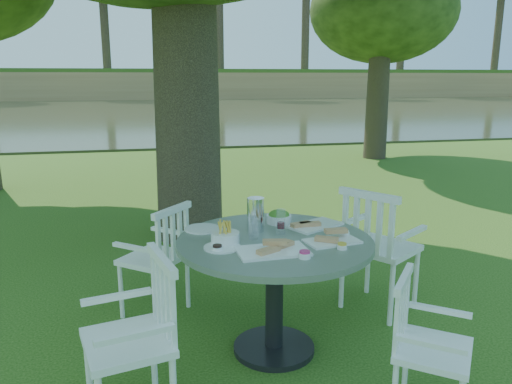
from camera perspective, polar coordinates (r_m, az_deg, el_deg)
The scene contains 9 objects.
ground at distance 4.54m, azimuth 0.56°, elevation -11.07°, with size 140.00×140.00×0.00m, color #1F430E.
table at distance 3.36m, azimuth 2.14°, elevation -8.20°, with size 1.29×1.29×0.81m.
chair_ne at distance 4.03m, azimuth 13.39°, elevation -5.54°, with size 0.68×0.69×1.01m.
chair_nw at distance 3.97m, azimuth -10.63°, elevation -6.77°, with size 0.61×0.62×0.89m.
chair_sw at distance 2.82m, azimuth -12.68°, elevation -14.84°, with size 0.54×0.56×0.93m.
chair_se at distance 2.95m, azimuth 18.09°, elevation -15.48°, with size 0.56×0.56×0.81m.
tableware at distance 3.36m, azimuth 1.01°, elevation -4.29°, with size 1.14×0.86×0.24m.
river at distance 27.12m, azimuth -10.59°, elevation 8.88°, with size 100.00×28.00×0.12m, color #2D321D.
far_bank at distance 45.49m, azimuth -11.53°, elevation 19.58°, with size 100.00×18.00×15.20m.
Camera 1 is at (-0.94, -4.04, 1.85)m, focal length 35.00 mm.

